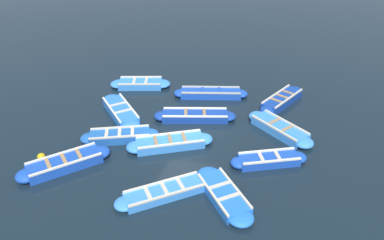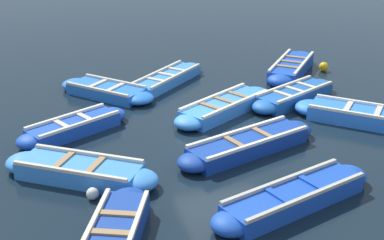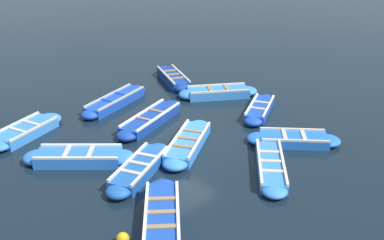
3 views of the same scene
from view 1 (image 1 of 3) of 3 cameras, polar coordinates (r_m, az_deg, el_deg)
The scene contains 15 objects.
ground_plane at distance 16.53m, azimuth -0.98°, elevation -2.06°, with size 120.00×120.00×0.00m, color black.
boat_outer_left at distance 13.34m, azimuth -4.20°, elevation -10.91°, with size 2.98×3.13×0.36m.
boat_far_corner at distance 15.63m, azimuth -3.36°, elevation -3.51°, with size 2.60×3.53×0.42m.
boat_mid_row at distance 17.44m, azimuth 0.46°, elevation 0.60°, with size 1.98×3.87×0.43m.
boat_bow_out at distance 18.14m, azimuth -10.84°, elevation 1.33°, with size 3.06×3.24×0.44m.
boat_broadside at distance 16.31m, azimuth -10.92°, elevation -2.42°, with size 2.17×3.32×0.43m.
boat_alongside at distance 13.26m, azimuth 4.83°, elevation -11.25°, with size 2.94×2.86×0.38m.
boat_end_of_row at distance 15.27m, azimuth -18.82°, elevation -6.27°, with size 3.31×2.93×0.47m.
boat_near_quay at distance 16.95m, azimuth 13.19°, elevation -1.30°, with size 2.62×3.38×0.43m.
boat_drifting at distance 19.46m, azimuth 2.88°, elevation 4.06°, with size 1.89×3.86×0.43m.
boat_inner_gap at distance 14.99m, azimuth 11.63°, elevation -5.97°, with size 2.07×3.03×0.41m.
boat_tucked at distance 19.31m, azimuth 13.55°, elevation 2.99°, with size 3.49×1.99×0.46m.
boat_outer_right at distance 20.66m, azimuth -7.87°, elevation 5.48°, with size 1.99×3.38×0.42m.
buoy_orange_near at distance 16.01m, azimuth -21.97°, elevation -5.25°, with size 0.32×0.32×0.32m, color #EAB214.
buoy_yellow_far at distance 17.76m, azimuth 13.07°, elevation 0.09°, with size 0.25×0.25×0.25m, color silver.
Camera 1 is at (-12.88, -4.90, 9.13)m, focal length 35.00 mm.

